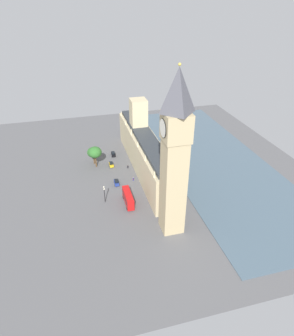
{
  "coord_description": "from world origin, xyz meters",
  "views": [
    {
      "loc": [
        27.01,
        111.42,
        68.47
      ],
      "look_at": [
        1.0,
        13.9,
        8.8
      ],
      "focal_mm": 32.11,
      "sensor_mm": 36.0,
      "label": 1
    }
  ],
  "objects_px": {
    "pedestrian_midblock": "(133,179)",
    "street_lamp_under_trees": "(104,193)",
    "car_black_leading": "(113,154)",
    "street_lamp_trailing": "(104,191)",
    "car_yellow_cab_opposite_hall": "(111,164)",
    "parliament_building": "(145,150)",
    "clock_tower": "(175,155)",
    "plane_tree_near_tower": "(93,152)",
    "car_blue_kerbside": "(116,182)",
    "pedestrian_corner": "(128,167)",
    "double_decker_bus_by_river_gate": "(128,198)",
    "plane_tree_far_end": "(95,152)"
  },
  "relations": [
    {
      "from": "pedestrian_midblock",
      "to": "street_lamp_under_trees",
      "type": "relative_size",
      "value": 0.27
    },
    {
      "from": "car_black_leading",
      "to": "street_lamp_trailing",
      "type": "height_order",
      "value": "street_lamp_trailing"
    },
    {
      "from": "car_yellow_cab_opposite_hall",
      "to": "pedestrian_midblock",
      "type": "bearing_deg",
      "value": 116.58
    },
    {
      "from": "parliament_building",
      "to": "clock_tower",
      "type": "xyz_separation_m",
      "value": [
        1.58,
        41.05,
        18.93
      ]
    },
    {
      "from": "pedestrian_midblock",
      "to": "street_lamp_under_trees",
      "type": "bearing_deg",
      "value": 61.02
    },
    {
      "from": "plane_tree_near_tower",
      "to": "car_yellow_cab_opposite_hall",
      "type": "bearing_deg",
      "value": 149.79
    },
    {
      "from": "street_lamp_trailing",
      "to": "car_black_leading",
      "type": "bearing_deg",
      "value": -104.3
    },
    {
      "from": "street_lamp_under_trees",
      "to": "clock_tower",
      "type": "bearing_deg",
      "value": 134.03
    },
    {
      "from": "car_blue_kerbside",
      "to": "pedestrian_corner",
      "type": "xyz_separation_m",
      "value": [
        -7.1,
        -11.48,
        -0.14
      ]
    },
    {
      "from": "parliament_building",
      "to": "clock_tower",
      "type": "relative_size",
      "value": 1.24
    },
    {
      "from": "pedestrian_midblock",
      "to": "street_lamp_under_trees",
      "type": "xyz_separation_m",
      "value": [
        13.5,
        11.78,
        3.59
      ]
    },
    {
      "from": "double_decker_bus_by_river_gate",
      "to": "car_black_leading",
      "type": "bearing_deg",
      "value": 89.08
    },
    {
      "from": "double_decker_bus_by_river_gate",
      "to": "plane_tree_far_end",
      "type": "bearing_deg",
      "value": 105.5
    },
    {
      "from": "car_black_leading",
      "to": "pedestrian_midblock",
      "type": "bearing_deg",
      "value": 102.88
    },
    {
      "from": "pedestrian_midblock",
      "to": "pedestrian_corner",
      "type": "bearing_deg",
      "value": -69.07
    },
    {
      "from": "plane_tree_far_end",
      "to": "clock_tower",
      "type": "bearing_deg",
      "value": 112.27
    },
    {
      "from": "plane_tree_far_end",
      "to": "street_lamp_trailing",
      "type": "relative_size",
      "value": 1.44
    },
    {
      "from": "double_decker_bus_by_river_gate",
      "to": "plane_tree_near_tower",
      "type": "bearing_deg",
      "value": 105.11
    },
    {
      "from": "car_yellow_cab_opposite_hall",
      "to": "street_lamp_trailing",
      "type": "height_order",
      "value": "street_lamp_trailing"
    },
    {
      "from": "car_yellow_cab_opposite_hall",
      "to": "plane_tree_near_tower",
      "type": "height_order",
      "value": "plane_tree_near_tower"
    },
    {
      "from": "car_yellow_cab_opposite_hall",
      "to": "plane_tree_near_tower",
      "type": "relative_size",
      "value": 0.5
    },
    {
      "from": "street_lamp_trailing",
      "to": "pedestrian_midblock",
      "type": "bearing_deg",
      "value": -140.03
    },
    {
      "from": "car_blue_kerbside",
      "to": "pedestrian_midblock",
      "type": "height_order",
      "value": "car_blue_kerbside"
    },
    {
      "from": "parliament_building",
      "to": "pedestrian_corner",
      "type": "distance_m",
      "value": 10.97
    },
    {
      "from": "pedestrian_midblock",
      "to": "clock_tower",
      "type": "bearing_deg",
      "value": 120.19
    },
    {
      "from": "clock_tower",
      "to": "car_yellow_cab_opposite_hall",
      "type": "height_order",
      "value": "clock_tower"
    },
    {
      "from": "car_yellow_cab_opposite_hall",
      "to": "car_blue_kerbside",
      "type": "relative_size",
      "value": 0.9
    },
    {
      "from": "car_blue_kerbside",
      "to": "plane_tree_far_end",
      "type": "distance_m",
      "value": 18.76
    },
    {
      "from": "pedestrian_corner",
      "to": "street_lamp_under_trees",
      "type": "relative_size",
      "value": 0.27
    },
    {
      "from": "car_black_leading",
      "to": "car_yellow_cab_opposite_hall",
      "type": "bearing_deg",
      "value": 77.71
    },
    {
      "from": "double_decker_bus_by_river_gate",
      "to": "pedestrian_midblock",
      "type": "height_order",
      "value": "double_decker_bus_by_river_gate"
    },
    {
      "from": "plane_tree_near_tower",
      "to": "double_decker_bus_by_river_gate",
      "type": "bearing_deg",
      "value": 104.83
    },
    {
      "from": "car_blue_kerbside",
      "to": "street_lamp_under_trees",
      "type": "xyz_separation_m",
      "value": [
        6.22,
        10.92,
        3.45
      ]
    },
    {
      "from": "parliament_building",
      "to": "double_decker_bus_by_river_gate",
      "type": "xyz_separation_m",
      "value": [
        12.63,
        24.3,
        -6.0
      ]
    },
    {
      "from": "clock_tower",
      "to": "car_yellow_cab_opposite_hall",
      "type": "relative_size",
      "value": 13.17
    },
    {
      "from": "pedestrian_midblock",
      "to": "street_lamp_trailing",
      "type": "height_order",
      "value": "street_lamp_trailing"
    },
    {
      "from": "parliament_building",
      "to": "plane_tree_far_end",
      "type": "distance_m",
      "value": 21.9
    },
    {
      "from": "plane_tree_far_end",
      "to": "street_lamp_trailing",
      "type": "height_order",
      "value": "plane_tree_far_end"
    },
    {
      "from": "car_black_leading",
      "to": "plane_tree_near_tower",
      "type": "height_order",
      "value": "plane_tree_near_tower"
    },
    {
      "from": "plane_tree_near_tower",
      "to": "plane_tree_far_end",
      "type": "xyz_separation_m",
      "value": [
        -0.57,
        3.0,
        1.43
      ]
    },
    {
      "from": "street_lamp_trailing",
      "to": "street_lamp_under_trees",
      "type": "distance_m",
      "value": 0.57
    },
    {
      "from": "parliament_building",
      "to": "pedestrian_midblock",
      "type": "relative_size",
      "value": 39.84
    },
    {
      "from": "plane_tree_far_end",
      "to": "car_blue_kerbside",
      "type": "bearing_deg",
      "value": 111.06
    },
    {
      "from": "car_black_leading",
      "to": "street_lamp_trailing",
      "type": "xyz_separation_m",
      "value": [
        9.03,
        35.43,
        3.81
      ]
    },
    {
      "from": "car_yellow_cab_opposite_hall",
      "to": "car_blue_kerbside",
      "type": "height_order",
      "value": "same"
    },
    {
      "from": "car_yellow_cab_opposite_hall",
      "to": "pedestrian_midblock",
      "type": "height_order",
      "value": "car_yellow_cab_opposite_hall"
    },
    {
      "from": "car_yellow_cab_opposite_hall",
      "to": "plane_tree_far_end",
      "type": "bearing_deg",
      "value": -9.44
    },
    {
      "from": "parliament_building",
      "to": "plane_tree_near_tower",
      "type": "xyz_separation_m",
      "value": [
        21.51,
        -9.25,
        -2.82
      ]
    },
    {
      "from": "car_black_leading",
      "to": "street_lamp_under_trees",
      "type": "relative_size",
      "value": 0.7
    },
    {
      "from": "parliament_building",
      "to": "street_lamp_trailing",
      "type": "bearing_deg",
      "value": 44.8
    }
  ]
}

